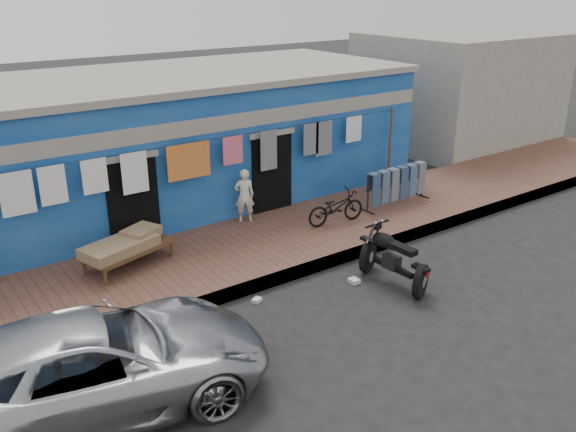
# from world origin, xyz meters

# --- Properties ---
(ground) EXTENTS (80.00, 80.00, 0.00)m
(ground) POSITION_xyz_m (0.00, 0.00, 0.00)
(ground) COLOR black
(ground) RESTS_ON ground
(sidewalk) EXTENTS (28.00, 3.00, 0.25)m
(sidewalk) POSITION_xyz_m (0.00, 3.00, 0.12)
(sidewalk) COLOR brown
(sidewalk) RESTS_ON ground
(curb) EXTENTS (28.00, 0.10, 0.25)m
(curb) POSITION_xyz_m (0.00, 1.55, 0.12)
(curb) COLOR gray
(curb) RESTS_ON ground
(building) EXTENTS (12.20, 5.20, 3.36)m
(building) POSITION_xyz_m (-0.00, 6.99, 1.69)
(building) COLOR navy
(building) RESTS_ON ground
(neighbor_right) EXTENTS (6.00, 5.00, 3.80)m
(neighbor_right) POSITION_xyz_m (11.00, 7.00, 1.90)
(neighbor_right) COLOR #9E9384
(neighbor_right) RESTS_ON ground
(clothesline) EXTENTS (10.06, 0.06, 2.10)m
(clothesline) POSITION_xyz_m (-0.55, 4.25, 1.82)
(clothesline) COLOR brown
(clothesline) RESTS_ON sidewalk
(car) EXTENTS (5.23, 3.02, 1.39)m
(car) POSITION_xyz_m (-4.65, 0.04, 0.69)
(car) COLOR #ADADB2
(car) RESTS_ON ground
(seated_person) EXTENTS (0.54, 0.46, 1.26)m
(seated_person) POSITION_xyz_m (0.35, 4.20, 0.88)
(seated_person) COLOR beige
(seated_person) RESTS_ON sidewalk
(bicycle) EXTENTS (1.50, 0.67, 0.94)m
(bicycle) POSITION_xyz_m (1.98, 2.87, 0.72)
(bicycle) COLOR black
(bicycle) RESTS_ON sidewalk
(motorcycle) EXTENTS (0.73, 1.76, 1.11)m
(motorcycle) POSITION_xyz_m (1.26, 0.29, 0.56)
(motorcycle) COLOR black
(motorcycle) RESTS_ON ground
(charpoy) EXTENTS (2.33, 1.90, 0.62)m
(charpoy) POSITION_xyz_m (-2.74, 3.53, 0.56)
(charpoy) COLOR brown
(charpoy) RESTS_ON sidewalk
(jeans_rack) EXTENTS (2.05, 0.47, 0.98)m
(jeans_rack) POSITION_xyz_m (4.03, 2.99, 0.74)
(jeans_rack) COLOR black
(jeans_rack) RESTS_ON sidewalk
(litter_a) EXTENTS (0.21, 0.19, 0.08)m
(litter_a) POSITION_xyz_m (-1.28, 1.20, 0.04)
(litter_a) COLOR silver
(litter_a) RESTS_ON ground
(litter_b) EXTENTS (0.22, 0.20, 0.09)m
(litter_b) POSITION_xyz_m (1.42, 1.12, 0.04)
(litter_b) COLOR silver
(litter_b) RESTS_ON ground
(litter_c) EXTENTS (0.17, 0.21, 0.08)m
(litter_c) POSITION_xyz_m (0.67, 0.73, 0.04)
(litter_c) COLOR silver
(litter_c) RESTS_ON ground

